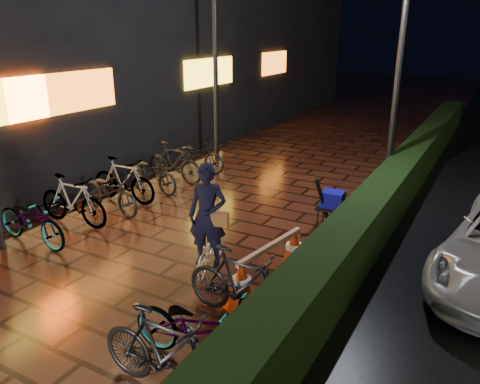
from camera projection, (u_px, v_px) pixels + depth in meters
The scene contains 10 objects.
ground at pixel (86, 298), 7.32m from camera, with size 80.00×80.00×0.00m, color #381911.
hedge at pixel (408, 169), 12.20m from camera, with size 0.70×20.00×1.00m, color black.
storefront_block at pixel (120, 15), 19.67m from camera, with size 12.09×22.00×9.00m.
lamp_post_hedge at pixel (398, 74), 10.97m from camera, with size 0.51×0.25×5.37m.
lamp_post_sf at pixel (215, 63), 14.07m from camera, with size 0.51×0.26×5.42m.
cyclist at pixel (209, 231), 7.95m from camera, with size 0.80×1.42×1.93m.
traffic_barrier at pixel (270, 266), 7.48m from camera, with size 0.73×1.92×0.78m.
cart_assembly at pixel (332, 201), 9.70m from camera, with size 0.64×0.66×1.15m.
parked_bikes_storefront at pixel (129, 181), 11.26m from camera, with size 2.09×6.31×1.09m.
parked_bikes_hedge at pixel (204, 321), 5.85m from camera, with size 1.90×2.26×1.09m.
Camera 1 is at (5.22, -4.35, 3.99)m, focal length 35.00 mm.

